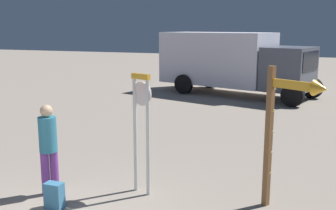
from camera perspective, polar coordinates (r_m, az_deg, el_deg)
The scene contains 5 objects.
standing_clock at distance 7.34m, azimuth -3.79°, elevation -2.28°, with size 0.43×0.23×2.26m.
arrow_sign at distance 6.76m, azimuth 16.59°, elevation -1.59°, with size 0.99×0.69×2.45m.
person_near_clock at distance 7.70m, azimuth -16.70°, elevation -5.47°, with size 0.33×0.33×1.71m.
backpack at distance 7.32m, azimuth -15.88°, elevation -12.35°, with size 0.31×0.24×0.46m.
box_truck_near at distance 18.63m, azimuth 8.91°, elevation 6.28°, with size 7.52×4.44×2.83m.
Camera 1 is at (3.58, -3.79, 3.09)m, focal length 42.72 mm.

